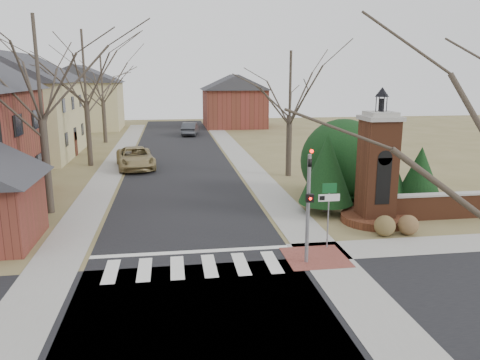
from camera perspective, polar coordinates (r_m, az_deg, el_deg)
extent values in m
plane|color=brown|center=(17.14, -5.56, -11.55)|extent=(120.00, 120.00, 0.00)
cube|color=black|center=(38.27, -7.32, 2.08)|extent=(8.00, 70.00, 0.01)
cube|color=black|center=(14.46, -4.90, -16.41)|extent=(120.00, 8.00, 0.01)
cube|color=silver|center=(17.87, -5.70, -10.48)|extent=(8.00, 2.20, 0.02)
cube|color=silver|center=(19.25, -5.93, -8.72)|extent=(8.00, 0.35, 0.02)
cube|color=gray|center=(38.71, 0.40, 2.32)|extent=(2.00, 60.00, 0.02)
cube|color=gray|center=(38.53, -15.08, 1.82)|extent=(2.00, 60.00, 0.02)
cube|color=brown|center=(18.85, 9.20, -9.30)|extent=(2.40, 2.40, 0.02)
cylinder|color=slate|center=(17.66, 8.28, -3.61)|extent=(0.14, 0.14, 4.20)
imported|color=black|center=(17.22, 8.48, 2.62)|extent=(0.15, 0.18, 0.90)
sphere|color=#FF0C05|center=(16.96, 8.73, 3.49)|extent=(0.14, 0.14, 0.14)
cube|color=black|center=(17.36, 8.50, -2.19)|extent=(0.28, 0.16, 0.30)
sphere|color=#FF0C05|center=(17.28, 8.58, -2.27)|extent=(0.11, 0.11, 0.11)
cylinder|color=slate|center=(19.56, 10.69, -4.53)|extent=(0.06, 0.06, 2.60)
cube|color=silver|center=(19.31, 10.81, -2.14)|extent=(0.90, 0.03, 0.30)
cube|color=black|center=(19.20, 9.98, -2.19)|extent=(0.22, 0.02, 0.18)
cube|color=#104D22|center=(19.21, 10.86, -0.98)|extent=(0.60, 0.03, 0.40)
cylinder|color=brown|center=(23.78, 16.00, -4.51)|extent=(3.20, 3.20, 0.36)
cube|color=brown|center=(23.22, 16.35, 0.97)|extent=(1.50, 1.50, 5.00)
cube|color=black|center=(22.65, 17.06, -0.14)|extent=(0.70, 0.10, 2.20)
cube|color=gray|center=(22.86, 16.75, 7.24)|extent=(1.70, 1.70, 0.20)
cube|color=gray|center=(22.84, 16.79, 7.74)|extent=(1.30, 1.30, 0.20)
cylinder|color=black|center=(22.81, 16.85, 8.74)|extent=(0.20, 0.20, 0.60)
cone|color=black|center=(22.78, 16.95, 10.24)|extent=(0.64, 0.64, 0.45)
cube|color=brown|center=(25.84, 25.20, -2.91)|extent=(7.50, 0.40, 1.20)
cube|color=gray|center=(25.68, 25.34, -1.51)|extent=(7.50, 0.50, 0.10)
cube|color=tan|center=(44.66, -25.31, 6.63)|extent=(9.00, 12.00, 6.40)
cube|color=tan|center=(64.73, -18.76, 8.54)|extent=(10.00, 8.00, 6.00)
cube|color=tan|center=(63.59, -21.80, 11.85)|extent=(0.75, 0.75, 3.08)
cube|color=maroon|center=(64.36, -0.72, 8.74)|extent=(8.00, 8.00, 5.00)
cube|color=maroon|center=(62.35, -2.61, 11.72)|extent=(0.75, 0.75, 2.80)
cylinder|color=#473D33|center=(24.89, 10.34, -3.27)|extent=(0.20, 0.20, 0.50)
cone|color=black|center=(24.41, 10.53, 1.36)|extent=(2.80, 2.80, 3.60)
cylinder|color=#473D33|center=(27.17, 16.14, -2.22)|extent=(0.20, 0.20, 0.50)
cone|color=black|center=(26.68, 16.45, 2.67)|extent=(3.40, 3.40, 4.20)
cylinder|color=#473D33|center=(27.21, 20.85, -2.54)|extent=(0.20, 0.20, 0.50)
cone|color=black|center=(26.84, 21.12, 0.86)|extent=(2.40, 2.40, 2.80)
sphere|color=black|center=(27.31, 12.43, 2.69)|extent=(4.80, 4.80, 4.80)
cylinder|color=#473D33|center=(25.82, -22.50, 1.47)|extent=(0.40, 0.40, 4.83)
cylinder|color=#473D33|center=(38.40, -17.98, 5.40)|extent=(0.40, 0.40, 5.04)
cylinder|color=#473D33|center=(51.29, -16.21, 6.87)|extent=(0.40, 0.40, 4.41)
cylinder|color=#473D33|center=(33.02, 5.97, 4.10)|extent=(0.40, 0.40, 4.20)
imported|color=#998653|center=(36.58, -12.63, 2.65)|extent=(3.46, 6.08, 1.60)
imported|color=#393C42|center=(55.62, -6.12, 6.22)|extent=(2.28, 4.78, 1.51)
sphere|color=brown|center=(21.81, 17.24, -5.36)|extent=(0.94, 0.94, 0.94)
sphere|color=brown|center=(22.31, 19.83, -5.18)|extent=(0.91, 0.91, 0.91)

